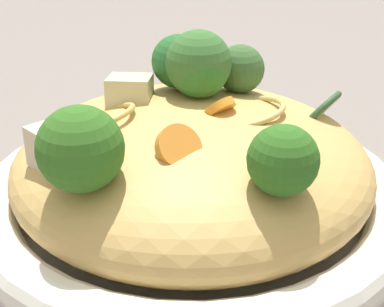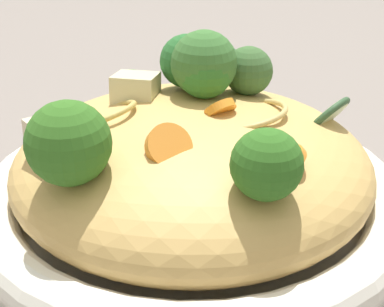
% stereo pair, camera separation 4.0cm
% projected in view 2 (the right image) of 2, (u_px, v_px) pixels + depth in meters
% --- Properties ---
extents(ground_plane, '(3.00, 3.00, 0.00)m').
position_uv_depth(ground_plane, '(192.00, 237.00, 0.43)').
color(ground_plane, slate).
extents(serving_bowl, '(0.31, 0.31, 0.06)m').
position_uv_depth(serving_bowl, '(192.00, 206.00, 0.42)').
color(serving_bowl, white).
rests_on(serving_bowl, ground_plane).
extents(noodle_heap, '(0.26, 0.26, 0.09)m').
position_uv_depth(noodle_heap, '(192.00, 163.00, 0.40)').
color(noodle_heap, tan).
rests_on(noodle_heap, serving_bowl).
extents(broccoli_florets, '(0.24, 0.17, 0.08)m').
position_uv_depth(broccoli_florets, '(188.00, 91.00, 0.39)').
color(broccoli_florets, '#94AD72').
rests_on(broccoli_florets, serving_bowl).
extents(carrot_coins, '(0.08, 0.10, 0.03)m').
position_uv_depth(carrot_coins, '(213.00, 141.00, 0.35)').
color(carrot_coins, orange).
rests_on(carrot_coins, serving_bowl).
extents(zucchini_slices, '(0.10, 0.19, 0.04)m').
position_uv_depth(zucchini_slices, '(234.00, 101.00, 0.44)').
color(zucchini_slices, beige).
rests_on(zucchini_slices, serving_bowl).
extents(chicken_chunks, '(0.11, 0.08, 0.04)m').
position_uv_depth(chicken_chunks, '(98.00, 114.00, 0.39)').
color(chicken_chunks, beige).
rests_on(chicken_chunks, serving_bowl).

